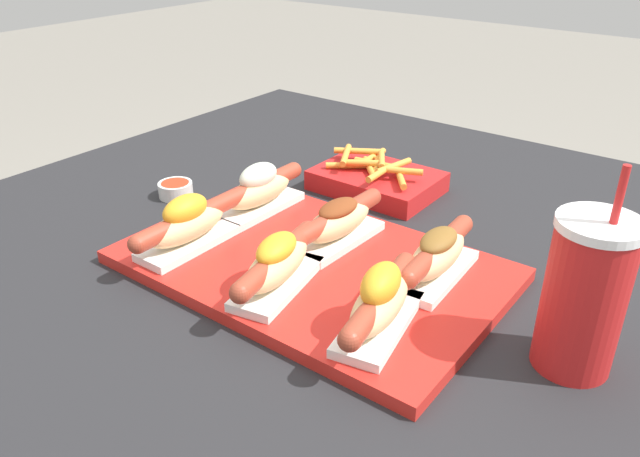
{
  "coord_description": "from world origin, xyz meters",
  "views": [
    {
      "loc": [
        0.41,
        -0.69,
        1.14
      ],
      "look_at": [
        -0.04,
        -0.09,
        0.75
      ],
      "focal_mm": 35.0,
      "sensor_mm": 36.0,
      "label": 1
    }
  ],
  "objects_px": {
    "fries_basket": "(376,179)",
    "drink_cup": "(584,296)",
    "hot_dog_1": "(277,264)",
    "sauce_bowl": "(176,189)",
    "serving_tray": "(311,265)",
    "hot_dog_4": "(338,222)",
    "hot_dog_5": "(437,255)",
    "hot_dog_0": "(187,224)",
    "hot_dog_2": "(380,302)",
    "hot_dog_3": "(259,190)"
  },
  "relations": [
    {
      "from": "hot_dog_1",
      "to": "hot_dog_3",
      "type": "height_order",
      "value": "hot_dog_3"
    },
    {
      "from": "drink_cup",
      "to": "fries_basket",
      "type": "xyz_separation_m",
      "value": [
        -0.42,
        0.27,
        -0.07
      ]
    },
    {
      "from": "hot_dog_3",
      "to": "sauce_bowl",
      "type": "height_order",
      "value": "hot_dog_3"
    },
    {
      "from": "hot_dog_1",
      "to": "fries_basket",
      "type": "height_order",
      "value": "hot_dog_1"
    },
    {
      "from": "hot_dog_1",
      "to": "sauce_bowl",
      "type": "xyz_separation_m",
      "value": [
        -0.35,
        0.13,
        -0.04
      ]
    },
    {
      "from": "hot_dog_1",
      "to": "sauce_bowl",
      "type": "height_order",
      "value": "hot_dog_1"
    },
    {
      "from": "fries_basket",
      "to": "hot_dog_0",
      "type": "bearing_deg",
      "value": -103.26
    },
    {
      "from": "serving_tray",
      "to": "hot_dog_0",
      "type": "bearing_deg",
      "value": -155.16
    },
    {
      "from": "hot_dog_0",
      "to": "hot_dog_1",
      "type": "relative_size",
      "value": 1.02
    },
    {
      "from": "serving_tray",
      "to": "hot_dog_2",
      "type": "distance_m",
      "value": 0.18
    },
    {
      "from": "hot_dog_1",
      "to": "hot_dog_2",
      "type": "relative_size",
      "value": 1.0
    },
    {
      "from": "hot_dog_0",
      "to": "hot_dog_5",
      "type": "distance_m",
      "value": 0.35
    },
    {
      "from": "hot_dog_1",
      "to": "hot_dog_4",
      "type": "bearing_deg",
      "value": 93.26
    },
    {
      "from": "hot_dog_1",
      "to": "hot_dog_0",
      "type": "bearing_deg",
      "value": 178.53
    },
    {
      "from": "hot_dog_2",
      "to": "hot_dog_4",
      "type": "height_order",
      "value": "hot_dog_2"
    },
    {
      "from": "hot_dog_5",
      "to": "hot_dog_4",
      "type": "bearing_deg",
      "value": 179.88
    },
    {
      "from": "hot_dog_2",
      "to": "sauce_bowl",
      "type": "height_order",
      "value": "hot_dog_2"
    },
    {
      "from": "hot_dog_2",
      "to": "sauce_bowl",
      "type": "relative_size",
      "value": 3.28
    },
    {
      "from": "hot_dog_2",
      "to": "hot_dog_1",
      "type": "bearing_deg",
      "value": -178.24
    },
    {
      "from": "hot_dog_4",
      "to": "hot_dog_2",
      "type": "bearing_deg",
      "value": -41.41
    },
    {
      "from": "hot_dog_3",
      "to": "hot_dog_0",
      "type": "bearing_deg",
      "value": -90.27
    },
    {
      "from": "serving_tray",
      "to": "fries_basket",
      "type": "height_order",
      "value": "fries_basket"
    },
    {
      "from": "fries_basket",
      "to": "hot_dog_2",
      "type": "bearing_deg",
      "value": -57.2
    },
    {
      "from": "hot_dog_2",
      "to": "fries_basket",
      "type": "height_order",
      "value": "hot_dog_2"
    },
    {
      "from": "serving_tray",
      "to": "drink_cup",
      "type": "height_order",
      "value": "drink_cup"
    },
    {
      "from": "hot_dog_1",
      "to": "fries_basket",
      "type": "bearing_deg",
      "value": 102.99
    },
    {
      "from": "hot_dog_4",
      "to": "hot_dog_5",
      "type": "relative_size",
      "value": 1.0
    },
    {
      "from": "serving_tray",
      "to": "hot_dog_1",
      "type": "bearing_deg",
      "value": -84.46
    },
    {
      "from": "hot_dog_0",
      "to": "serving_tray",
      "type": "bearing_deg",
      "value": 24.84
    },
    {
      "from": "fries_basket",
      "to": "drink_cup",
      "type": "bearing_deg",
      "value": -32.41
    },
    {
      "from": "hot_dog_4",
      "to": "fries_basket",
      "type": "distance_m",
      "value": 0.24
    },
    {
      "from": "serving_tray",
      "to": "drink_cup",
      "type": "xyz_separation_m",
      "value": [
        0.35,
        0.02,
        0.08
      ]
    },
    {
      "from": "hot_dog_0",
      "to": "hot_dog_3",
      "type": "xyz_separation_m",
      "value": [
        0.0,
        0.15,
        -0.0
      ]
    },
    {
      "from": "hot_dog_0",
      "to": "drink_cup",
      "type": "bearing_deg",
      "value": 10.31
    },
    {
      "from": "hot_dog_2",
      "to": "drink_cup",
      "type": "height_order",
      "value": "drink_cup"
    },
    {
      "from": "sauce_bowl",
      "to": "drink_cup",
      "type": "height_order",
      "value": "drink_cup"
    },
    {
      "from": "sauce_bowl",
      "to": "hot_dog_5",
      "type": "bearing_deg",
      "value": 0.96
    },
    {
      "from": "hot_dog_5",
      "to": "sauce_bowl",
      "type": "relative_size",
      "value": 3.33
    },
    {
      "from": "serving_tray",
      "to": "sauce_bowl",
      "type": "distance_m",
      "value": 0.34
    },
    {
      "from": "hot_dog_0",
      "to": "hot_dog_5",
      "type": "relative_size",
      "value": 1.0
    },
    {
      "from": "hot_dog_5",
      "to": "serving_tray",
      "type": "bearing_deg",
      "value": -158.03
    },
    {
      "from": "serving_tray",
      "to": "hot_dog_4",
      "type": "xyz_separation_m",
      "value": [
        -0.0,
        0.06,
        0.04
      ]
    },
    {
      "from": "hot_dog_3",
      "to": "serving_tray",
      "type": "bearing_deg",
      "value": -24.83
    },
    {
      "from": "hot_dog_2",
      "to": "hot_dog_5",
      "type": "distance_m",
      "value": 0.14
    },
    {
      "from": "hot_dog_2",
      "to": "hot_dog_4",
      "type": "xyz_separation_m",
      "value": [
        -0.16,
        0.14,
        -0.0
      ]
    },
    {
      "from": "hot_dog_1",
      "to": "fries_basket",
      "type": "xyz_separation_m",
      "value": [
        -0.08,
        0.37,
        -0.03
      ]
    },
    {
      "from": "hot_dog_4",
      "to": "drink_cup",
      "type": "distance_m",
      "value": 0.35
    },
    {
      "from": "hot_dog_4",
      "to": "serving_tray",
      "type": "bearing_deg",
      "value": -89.6
    },
    {
      "from": "hot_dog_2",
      "to": "hot_dog_5",
      "type": "height_order",
      "value": "hot_dog_2"
    },
    {
      "from": "hot_dog_5",
      "to": "fries_basket",
      "type": "xyz_separation_m",
      "value": [
        -0.23,
        0.22,
        -0.03
      ]
    }
  ]
}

